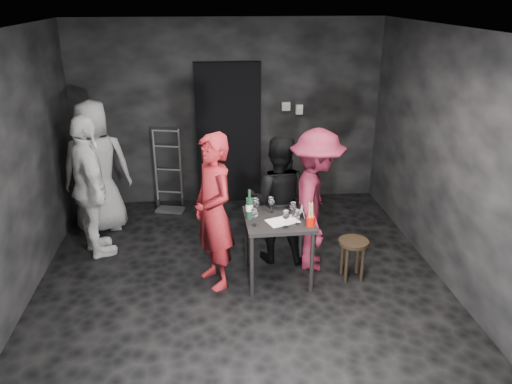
{
  "coord_description": "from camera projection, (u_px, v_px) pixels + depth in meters",
  "views": [
    {
      "loc": [
        -0.33,
        -4.72,
        3.03
      ],
      "look_at": [
        0.18,
        0.25,
        1.01
      ],
      "focal_mm": 35.0,
      "sensor_mm": 36.0,
      "label": 1
    }
  ],
  "objects": [
    {
      "name": "wall_left",
      "position": [
        8.0,
        178.0,
        4.8
      ],
      "size": [
        0.04,
        5.0,
        2.7
      ],
      "primitive_type": "cube",
      "color": "black",
      "rests_on": "ground"
    },
    {
      "name": "ceiling",
      "position": [
        239.0,
        30.0,
        4.51
      ],
      "size": [
        4.5,
        5.0,
        0.02
      ],
      "primitive_type": "cube",
      "color": "silver",
      "rests_on": "ground"
    },
    {
      "name": "wall_front",
      "position": [
        275.0,
        323.0,
        2.71
      ],
      "size": [
        4.5,
        0.04,
        2.7
      ],
      "primitive_type": "cube",
      "color": "black",
      "rests_on": "ground"
    },
    {
      "name": "wall_back",
      "position": [
        228.0,
        114.0,
        7.32
      ],
      "size": [
        4.5,
        0.04,
        2.7
      ],
      "primitive_type": "cube",
      "color": "black",
      "rests_on": "ground"
    },
    {
      "name": "doorway",
      "position": [
        229.0,
        135.0,
        7.38
      ],
      "size": [
        0.95,
        0.1,
        2.1
      ],
      "primitive_type": "cube",
      "color": "black",
      "rests_on": "ground"
    },
    {
      "name": "breadstick_cup",
      "position": [
        311.0,
        215.0,
        5.16
      ],
      "size": [
        0.09,
        0.09,
        0.28
      ],
      "rotation": [
        0.0,
        0.0,
        -0.18
      ],
      "color": "red",
      "rests_on": "tasting_table"
    },
    {
      "name": "wallbox_upper",
      "position": [
        286.0,
        106.0,
        7.32
      ],
      "size": [
        0.12,
        0.06,
        0.12
      ],
      "primitive_type": "cube",
      "color": "#B7B7B2",
      "rests_on": "wall_back"
    },
    {
      "name": "reserved_card",
      "position": [
        301.0,
        212.0,
        5.41
      ],
      "size": [
        0.11,
        0.15,
        0.11
      ],
      "primitive_type": null,
      "rotation": [
        0.0,
        0.0,
        -0.19
      ],
      "color": "white",
      "rests_on": "tasting_table"
    },
    {
      "name": "bystander_cream",
      "position": [
        89.0,
        177.0,
        5.82
      ],
      "size": [
        1.02,
        1.31,
        2.02
      ],
      "primitive_type": "imported",
      "rotation": [
        0.0,
        0.0,
        2.02
      ],
      "color": "silver",
      "rests_on": "floor"
    },
    {
      "name": "server_red",
      "position": [
        213.0,
        201.0,
        5.22
      ],
      "size": [
        0.73,
        0.85,
        1.96
      ],
      "primitive_type": "imported",
      "rotation": [
        0.0,
        0.0,
        -1.13
      ],
      "color": "maroon",
      "rests_on": "floor"
    },
    {
      "name": "wine_glass_e",
      "position": [
        297.0,
        216.0,
        5.21
      ],
      "size": [
        0.09,
        0.09,
        0.18
      ],
      "primitive_type": null,
      "rotation": [
        0.0,
        0.0,
        0.43
      ],
      "color": "white",
      "rests_on": "tasting_table"
    },
    {
      "name": "man_maroon",
      "position": [
        316.0,
        194.0,
        5.59
      ],
      "size": [
        0.78,
        1.27,
        1.82
      ],
      "primitive_type": "imported",
      "rotation": [
        0.0,
        0.0,
        1.36
      ],
      "color": "maroon",
      "rests_on": "floor"
    },
    {
      "name": "wine_glass_a",
      "position": [
        255.0,
        216.0,
        5.18
      ],
      "size": [
        0.1,
        0.1,
        0.21
      ],
      "primitive_type": null,
      "rotation": [
        0.0,
        0.0,
        0.38
      ],
      "color": "white",
      "rests_on": "tasting_table"
    },
    {
      "name": "wall_right",
      "position": [
        454.0,
        163.0,
        5.23
      ],
      "size": [
        0.04,
        5.0,
        2.7
      ],
      "primitive_type": "cube",
      "color": "black",
      "rests_on": "ground"
    },
    {
      "name": "stool",
      "position": [
        353.0,
        248.0,
        5.54
      ],
      "size": [
        0.33,
        0.33,
        0.47
      ],
      "rotation": [
        0.0,
        0.0,
        0.39
      ],
      "color": "black",
      "rests_on": "floor"
    },
    {
      "name": "woman_black",
      "position": [
        278.0,
        199.0,
        5.81
      ],
      "size": [
        0.83,
        0.57,
        1.56
      ],
      "primitive_type": "imported",
      "rotation": [
        0.0,
        0.0,
        2.93
      ],
      "color": "black",
      "rests_on": "floor"
    },
    {
      "name": "wine_bottle",
      "position": [
        250.0,
        207.0,
        5.33
      ],
      "size": [
        0.08,
        0.08,
        0.33
      ],
      "rotation": [
        0.0,
        0.0,
        -0.27
      ],
      "color": "black",
      "rests_on": "tasting_table"
    },
    {
      "name": "wine_glass_f",
      "position": [
        293.0,
        209.0,
        5.37
      ],
      "size": [
        0.08,
        0.08,
        0.19
      ],
      "primitive_type": null,
      "rotation": [
        0.0,
        0.0,
        -0.12
      ],
      "color": "white",
      "rests_on": "tasting_table"
    },
    {
      "name": "tasting_table",
      "position": [
        278.0,
        226.0,
        5.42
      ],
      "size": [
        0.72,
        0.72,
        0.75
      ],
      "rotation": [
        0.0,
        0.0,
        0.02
      ],
      "color": "black",
      "rests_on": "floor"
    },
    {
      "name": "wine_glass_b",
      "position": [
        256.0,
        205.0,
        5.45
      ],
      "size": [
        0.09,
        0.09,
        0.2
      ],
      "primitive_type": null,
      "rotation": [
        0.0,
        0.0,
        0.19
      ],
      "color": "white",
      "rests_on": "tasting_table"
    },
    {
      "name": "wine_glass_d",
      "position": [
        286.0,
        218.0,
        5.14
      ],
      "size": [
        0.08,
        0.08,
        0.21
      ],
      "primitive_type": null,
      "rotation": [
        0.0,
        0.0,
        -0.04
      ],
      "color": "white",
      "rests_on": "tasting_table"
    },
    {
      "name": "wallbox_lower",
      "position": [
        299.0,
        109.0,
        7.36
      ],
      "size": [
        0.1,
        0.06,
        0.14
      ],
      "primitive_type": "cube",
      "color": "#B7B7B2",
      "rests_on": "wall_back"
    },
    {
      "name": "bystander_grey",
      "position": [
        95.0,
        156.0,
        6.45
      ],
      "size": [
        1.1,
        0.72,
        2.09
      ],
      "primitive_type": "imported",
      "rotation": [
        0.0,
        0.0,
        3.31
      ],
      "color": "gray",
      "rests_on": "floor"
    },
    {
      "name": "tasting_mat",
      "position": [
        283.0,
        221.0,
        5.31
      ],
      "size": [
        0.38,
        0.32,
        0.0
      ],
      "primitive_type": "cube",
      "rotation": [
        0.0,
        0.0,
        0.35
      ],
      "color": "white",
      "rests_on": "tasting_table"
    },
    {
      "name": "hand_truck",
      "position": [
        170.0,
        195.0,
        7.38
      ],
      "size": [
        0.4,
        0.34,
        1.2
      ],
      "rotation": [
        0.0,
        0.0,
        -0.23
      ],
      "color": "#B2B2B7",
      "rests_on": "floor"
    },
    {
      "name": "wine_glass_c",
      "position": [
        271.0,
        204.0,
        5.5
      ],
      "size": [
        0.09,
        0.09,
        0.19
      ],
      "primitive_type": null,
      "rotation": [
        0.0,
        0.0,
        -0.24
      ],
      "color": "white",
      "rests_on": "tasting_table"
    },
    {
      "name": "floor",
      "position": [
        242.0,
        285.0,
        5.53
      ],
      "size": [
        4.5,
        5.0,
        0.02
      ],
      "primitive_type": "cube",
      "color": "black",
      "rests_on": "ground"
    }
  ]
}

